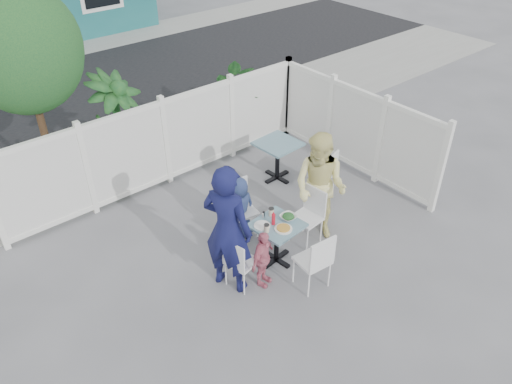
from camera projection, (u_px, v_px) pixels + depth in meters
ground at (248, 250)px, 7.60m from camera, size 80.00×80.00×0.00m
near_sidewalk at (129, 153)px, 9.99m from camera, size 24.00×2.60×0.01m
street at (57, 95)px, 12.32m from camera, size 24.00×5.00×0.01m
far_sidewalk at (15, 61)px, 14.27m from camera, size 24.00×1.60×0.01m
fence_back at (166, 144)px, 8.72m from camera, size 5.86×0.08×1.60m
fence_right at (354, 131)px, 9.11m from camera, size 0.08×3.66×1.60m
tree at (22, 50)px, 7.36m from camera, size 1.80×1.62×3.59m
potted_shrub_a at (118, 128)px, 8.77m from camera, size 1.53×1.53×1.98m
potted_shrub_b at (229, 107)px, 10.11m from camera, size 1.20×1.36×1.43m
main_table at (277, 233)px, 7.12m from camera, size 0.70×0.70×0.67m
spare_table at (278, 151)px, 8.93m from camera, size 0.74×0.74×0.74m
chair_left at (238, 260)px, 6.71m from camera, size 0.44×0.45×0.84m
chair_right at (310, 212)px, 7.52m from camera, size 0.43×0.45×0.91m
chair_back at (239, 204)px, 7.65m from camera, size 0.48×0.47×0.93m
chair_near at (317, 259)px, 6.65m from camera, size 0.46×0.45×0.92m
chair_spare at (327, 171)px, 8.53m from camera, size 0.48×0.47×0.85m
man at (228, 230)px, 6.48m from camera, size 0.70×0.83×1.94m
woman at (320, 187)px, 7.46m from camera, size 0.89×1.01×1.74m
boy at (240, 208)px, 7.60m from camera, size 0.55×0.38×1.05m
toddler at (263, 259)px, 6.77m from camera, size 0.57×0.39×0.90m
plate_main at (283, 229)px, 6.94m from camera, size 0.25×0.25×0.02m
plate_side at (262, 226)px, 7.00m from camera, size 0.24×0.24×0.02m
salad_bowl at (288, 217)px, 7.13m from camera, size 0.23×0.23×0.06m
coffee_cup_a at (267, 228)px, 6.87m from camera, size 0.07×0.07×0.11m
coffee_cup_b at (271, 212)px, 7.17m from camera, size 0.08×0.08×0.12m
ketchup_bottle at (273, 219)px, 6.99m from camera, size 0.05×0.05×0.17m
salt_shaker at (263, 215)px, 7.15m from camera, size 0.03×0.03×0.07m
pepper_shaker at (264, 214)px, 7.17m from camera, size 0.03×0.03×0.08m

